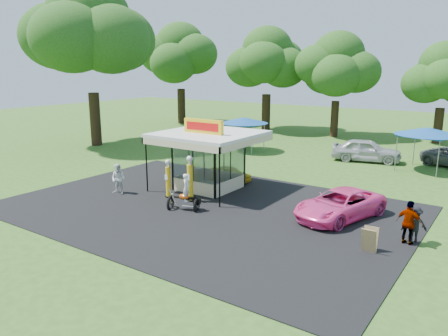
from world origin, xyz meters
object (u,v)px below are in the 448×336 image
Objects in this scene: motorcycle at (185,196)px; pink_sedan at (340,205)px; spectator_east_b at (409,223)px; bg_car_c at (366,150)px; a_frame_sign at (370,240)px; kiosk_car at (230,174)px; spectator_west at (118,179)px; gas_pump_right at (190,180)px; gas_station_kiosk at (209,159)px; tent_east at (428,132)px; spectator_east_a at (415,224)px; gas_pump_left at (168,179)px; bg_car_a at (221,137)px; tent_west at (244,121)px.

motorcycle is 0.40× the size of pink_sedan.
spectator_east_b is 16.31m from bg_car_c.
kiosk_car is at bearing 148.55° from a_frame_sign.
gas_pump_right is at bearing 1.39° from spectator_west.
spectator_east_b is (10.19, 1.78, 0.16)m from motorcycle.
tent_east is (9.55, 12.15, 0.96)m from gas_station_kiosk.
a_frame_sign is 12.10m from kiosk_car.
spectator_east_a is 15.99m from bg_car_c.
gas_pump_left is at bearing -150.03° from pink_sedan.
kiosk_car is 12.59m from bg_car_a.
tent_west reaches higher than gas_pump_left.
bg_car_c is (3.88, 16.82, 0.09)m from motorcycle.
gas_station_kiosk is at bearing -128.17° from tent_east.
spectator_east_a is at bearing -127.17° from bg_car_a.
gas_pump_right is 16.20m from bg_car_c.
motorcycle is at bearing -137.32° from pink_sedan.
kiosk_car is 1.51× the size of spectator_east_b.
motorcycle reaches higher than bg_car_c.
tent_west is (-9.93, -1.69, 1.74)m from bg_car_c.
bg_car_a is at bearing 89.99° from spectator_west.
tent_west is 14.23m from tent_east.
tent_west is (-12.82, 11.86, 1.91)m from pink_sedan.
spectator_east_a is (11.72, -1.69, -1.01)m from gas_station_kiosk.
gas_station_kiosk is 5.28m from spectator_west.
bg_car_c is 1.23× the size of tent_west.
tent_west reaches higher than bg_car_a.
tent_west is (-5.31, 13.82, 1.40)m from gas_pump_right.
kiosk_car is at bearing -144.13° from bg_car_a.
bg_car_a is at bearing 37.36° from kiosk_car.
spectator_west is at bearing 158.49° from motorcycle.
gas_pump_left reaches higher than pink_sedan.
motorcycle is 0.70× the size of kiosk_car.
bg_car_a is at bearing 122.02° from gas_station_kiosk.
spectator_east_b is (10.93, 0.47, -0.28)m from gas_pump_right.
kiosk_car is 0.68× the size of tent_west.
motorcycle is 16.40m from tent_west.
spectator_east_a is (11.07, 0.88, -0.43)m from gas_pump_right.
bg_car_c is at bearing 56.85° from motorcycle.
motorcycle is 1.06× the size of spectator_east_b.
gas_station_kiosk is at bearing -34.73° from spectator_east_a.
pink_sedan is at bearing 178.36° from bg_car_c.
a_frame_sign is 0.58× the size of spectator_west.
spectator_east_a is at bearing 0.05° from pink_sedan.
spectator_west is 1.13× the size of spectator_east_a.
spectator_east_a is 0.46m from spectator_east_b.
spectator_west is at bearing -167.29° from bg_car_a.
gas_station_kiosk reaches higher than spectator_east_a.
tent_west is (-15.18, 15.01, 2.09)m from a_frame_sign.
motorcycle is at bearing -116.96° from tent_east.
gas_pump_right is at bearing -148.43° from pink_sedan.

